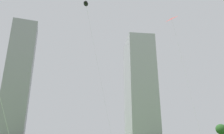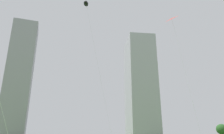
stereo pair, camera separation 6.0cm
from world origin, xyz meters
TOP-DOWN VIEW (x-y plane):
  - kite_flying_3 at (-2.04, 16.95)m, footprint 5.22×2.94m
  - kite_flying_4 at (8.80, 10.21)m, footprint 2.43×3.75m
  - park_tree_1 at (27.06, 28.67)m, footprint 2.20×2.20m
  - distant_highrise_0 at (-43.19, 136.82)m, footprint 19.18×19.54m
  - distant_highrise_1 at (39.02, 119.60)m, footprint 18.73×25.75m

SIDE VIEW (x-z plane):
  - park_tree_1 at x=27.06m, z-range 1.08..5.41m
  - kite_flying_4 at x=8.80m, z-range 7.65..24.57m
  - kite_flying_3 at x=-2.04m, z-range 10.46..33.27m
  - distant_highrise_1 at x=39.02m, z-range 0.00..67.77m
  - distant_highrise_0 at x=-43.19m, z-range 0.00..82.62m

